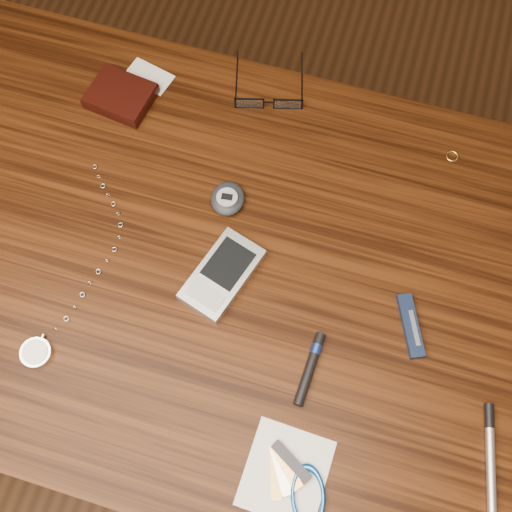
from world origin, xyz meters
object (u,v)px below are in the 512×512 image
object	(u,v)px
desk	(217,284)
notepad_keys	(297,484)
pedometer	(228,199)
pocket_watch	(40,345)
eyeglasses	(269,101)
pda_phone	(222,275)
silver_pen	(490,452)
pocket_knife	(411,326)
wallet_and_card	(121,95)

from	to	relation	value
desk	notepad_keys	bearing A→B (deg)	-52.90
pedometer	pocket_watch	bearing A→B (deg)	-122.14
eyeglasses	pda_phone	bearing A→B (deg)	-86.40
silver_pen	eyeglasses	bearing A→B (deg)	134.29
desk	pocket_watch	size ratio (longest dim) A/B	3.18
desk	pda_phone	size ratio (longest dim) A/B	7.24
notepad_keys	pocket_knife	world-z (taller)	pocket_knife
eyeglasses	pda_phone	xyz separation A→B (m)	(0.02, -0.30, -0.00)
wallet_and_card	silver_pen	distance (m)	0.74
pedometer	notepad_keys	size ratio (longest dim) A/B	0.50
desk	eyeglasses	size ratio (longest dim) A/B	7.50
pocket_knife	wallet_and_card	bearing A→B (deg)	155.19
pocket_watch	pedometer	distance (m)	0.33
pocket_knife	silver_pen	size ratio (longest dim) A/B	0.62
pda_phone	desk	bearing A→B (deg)	135.66
desk	wallet_and_card	size ratio (longest dim) A/B	7.69
pocket_watch	pocket_knife	bearing A→B (deg)	19.66
pedometer	wallet_and_card	bearing A→B (deg)	149.79
pocket_watch	notepad_keys	size ratio (longest dim) A/B	2.51
desk	pocket_watch	distance (m)	0.28
desk	silver_pen	xyz separation A→B (m)	(0.42, -0.15, 0.11)
wallet_and_card	pocket_watch	bearing A→B (deg)	-84.44
eyeglasses	pocket_knife	distance (m)	0.41
pda_phone	notepad_keys	world-z (taller)	pda_phone
notepad_keys	pocket_watch	bearing A→B (deg)	169.27
pda_phone	pocket_knife	bearing A→B (deg)	0.81
notepad_keys	desk	bearing A→B (deg)	127.10
wallet_and_card	silver_pen	size ratio (longest dim) A/B	0.91
wallet_and_card	silver_pen	world-z (taller)	wallet_and_card
pocket_knife	pocket_watch	bearing A→B (deg)	-160.34
desk	pocket_knife	bearing A→B (deg)	-3.27
wallet_and_card	notepad_keys	world-z (taller)	wallet_and_card
pda_phone	pedometer	size ratio (longest dim) A/B	2.23
desk	pocket_watch	world-z (taller)	pocket_watch
wallet_and_card	pocket_knife	distance (m)	0.56
desk	wallet_and_card	xyz separation A→B (m)	(-0.22, 0.22, 0.11)
wallet_and_card	pda_phone	xyz separation A→B (m)	(0.24, -0.24, -0.00)
pocket_watch	pocket_knife	world-z (taller)	same
eyeglasses	notepad_keys	world-z (taller)	eyeglasses
pedometer	silver_pen	xyz separation A→B (m)	(0.43, -0.24, -0.00)
pda_phone	silver_pen	xyz separation A→B (m)	(0.40, -0.13, -0.00)
pedometer	notepad_keys	world-z (taller)	pedometer
pocket_watch	silver_pen	size ratio (longest dim) A/B	2.19
pedometer	silver_pen	distance (m)	0.49
eyeglasses	silver_pen	world-z (taller)	eyeglasses
notepad_keys	pocket_knife	distance (m)	0.26
eyeglasses	pedometer	distance (m)	0.18
pocket_watch	pocket_knife	distance (m)	0.50
wallet_and_card	pda_phone	size ratio (longest dim) A/B	0.94
desk	pedometer	world-z (taller)	pedometer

